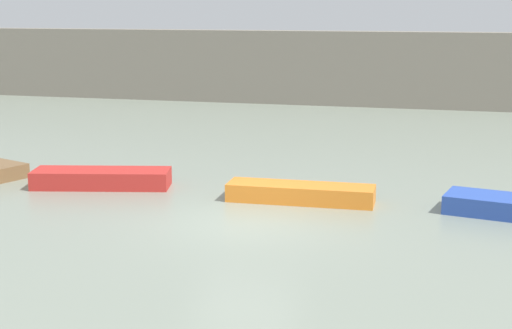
# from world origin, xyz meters

# --- Properties ---
(ground_plane) EXTENTS (120.00, 120.00, 0.00)m
(ground_plane) POSITION_xyz_m (0.00, 0.00, 0.00)
(ground_plane) COLOR gray
(embankment_wall) EXTENTS (80.00, 1.20, 3.83)m
(embankment_wall) POSITION_xyz_m (0.00, 22.43, 1.91)
(embankment_wall) COLOR gray
(embankment_wall) RESTS_ON ground_plane
(rowboat_red) EXTENTS (4.07, 2.03, 0.51)m
(rowboat_red) POSITION_xyz_m (-4.99, 2.47, 0.26)
(rowboat_red) COLOR red
(rowboat_red) RESTS_ON ground_plane
(rowboat_orange) EXTENTS (3.94, 1.14, 0.48)m
(rowboat_orange) POSITION_xyz_m (0.89, 2.30, 0.24)
(rowboat_orange) COLOR orange
(rowboat_orange) RESTS_ON ground_plane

